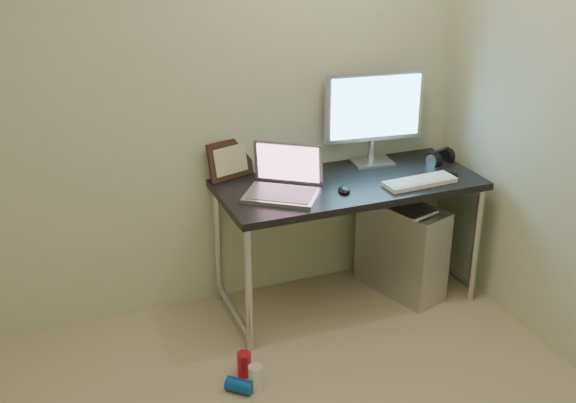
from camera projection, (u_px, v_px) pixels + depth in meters
The scene contains 16 objects.
wall_back at pixel (160, 95), 3.71m from camera, with size 3.50×0.02×2.50m, color beige.
desk at pixel (348, 196), 4.00m from camera, with size 1.45×0.63×0.75m.
tower_computer at pixel (401, 248), 4.25m from camera, with size 0.39×0.58×0.59m.
cable_a at pixel (372, 212), 4.43m from camera, with size 0.01×0.01×0.70m, color black.
cable_b at pixel (387, 214), 4.45m from camera, with size 0.01×0.01×0.72m, color black.
can_red at pixel (244, 364), 3.57m from camera, with size 0.07×0.07×0.13m, color red.
can_white at pixel (256, 378), 3.47m from camera, with size 0.07×0.07×0.13m, color silver.
can_blue at pixel (239, 386), 3.46m from camera, with size 0.07×0.07×0.13m, color #0D469F.
laptop at pixel (284, 183), 3.78m from camera, with size 0.48×0.46×0.26m.
monitor at pixel (374, 111), 4.10m from camera, with size 0.58×0.19×0.54m.
keyboard at pixel (420, 182), 3.92m from camera, with size 0.41×0.13×0.02m, color white.
mouse_right at pixel (451, 172), 4.04m from camera, with size 0.07×0.11×0.04m, color black.
mouse_left at pixel (344, 189), 3.82m from camera, with size 0.06×0.10×0.03m, color black.
headphones at pixel (440, 158), 4.22m from camera, with size 0.18×0.11×0.11m.
picture_frame at pixel (230, 159), 3.97m from camera, with size 0.27×0.03×0.22m, color black.
webcam at pixel (273, 161), 4.02m from camera, with size 0.04×0.04×0.12m.
Camera 1 is at (-0.72, -1.86, 2.22)m, focal length 45.00 mm.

